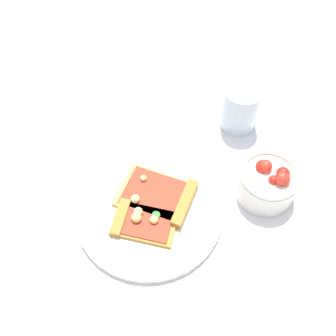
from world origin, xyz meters
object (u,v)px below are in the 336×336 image
(salad_bowl, at_px, (268,182))
(pizza_slice_far, at_px, (140,221))
(paper_napkin, at_px, (15,184))
(plate, at_px, (149,211))
(pizza_slice_near, at_px, (161,196))
(soda_glass, at_px, (240,108))

(salad_bowl, bearing_deg, pizza_slice_far, -125.35)
(salad_bowl, height_order, paper_napkin, salad_bowl)
(plate, xyz_separation_m, pizza_slice_near, (0.00, 0.03, 0.01))
(soda_glass, xyz_separation_m, paper_napkin, (-0.26, -0.40, -0.05))
(soda_glass, relative_size, paper_napkin, 0.76)
(plate, distance_m, pizza_slice_far, 0.03)
(plate, bearing_deg, soda_glass, 87.62)
(plate, relative_size, pizza_slice_near, 1.72)
(pizza_slice_far, bearing_deg, salad_bowl, 54.65)
(salad_bowl, bearing_deg, paper_napkin, -144.44)
(pizza_slice_far, bearing_deg, plate, 97.80)
(plate, height_order, paper_napkin, plate)
(pizza_slice_near, bearing_deg, plate, -92.67)
(pizza_slice_near, bearing_deg, soda_glass, 87.66)
(plate, height_order, pizza_slice_far, pizza_slice_far)
(soda_glass, height_order, paper_napkin, soda_glass)
(soda_glass, bearing_deg, plate, -92.38)
(soda_glass, bearing_deg, pizza_slice_far, -91.38)
(pizza_slice_far, height_order, salad_bowl, salad_bowl)
(salad_bowl, relative_size, paper_napkin, 0.84)
(pizza_slice_near, distance_m, soda_glass, 0.26)
(plate, relative_size, salad_bowl, 2.48)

